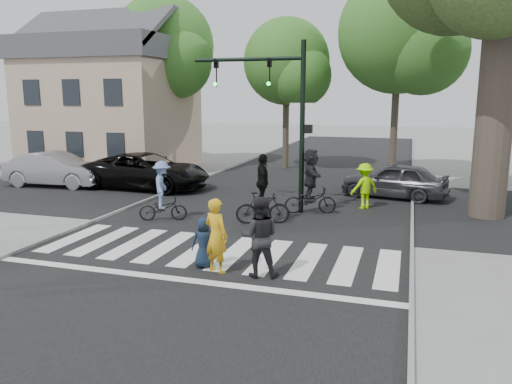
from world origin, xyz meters
TOP-DOWN VIEW (x-y plane):
  - ground at (0.00, 0.00)m, footprint 120.00×120.00m
  - road_stem at (0.00, 5.00)m, footprint 10.00×70.00m
  - road_cross at (0.00, 8.00)m, footprint 70.00×10.00m
  - curb_left at (-5.05, 5.00)m, footprint 0.10×70.00m
  - curb_right at (5.05, 5.00)m, footprint 0.10×70.00m
  - crosswalk at (0.00, 0.66)m, footprint 10.00×3.85m
  - traffic_signal at (0.35, 6.20)m, footprint 4.45×0.29m
  - bg_tree_0 at (-13.74, 16.00)m, footprint 5.46×5.20m
  - bg_tree_1 at (-8.70, 15.48)m, footprint 6.09×5.80m
  - bg_tree_2 at (-1.76, 16.62)m, footprint 5.04×4.80m
  - bg_tree_3 at (4.31, 15.27)m, footprint 6.30×6.00m
  - house at (-11.49, 13.98)m, footprint 8.40×8.10m
  - pedestrian_woman at (0.60, -0.48)m, footprint 0.77×0.65m
  - pedestrian_child at (0.18, -0.25)m, footprint 0.72×0.61m
  - pedestrian_adult at (1.65, -0.43)m, footprint 1.04×0.88m
  - cyclist_left at (-2.98, 3.66)m, footprint 1.69×1.18m
  - cyclist_mid at (0.34, 4.24)m, footprint 1.83×1.16m
  - cyclist_right at (1.55, 6.14)m, footprint 1.93×1.79m
  - car_suv at (-6.47, 8.76)m, footprint 5.89×2.91m
  - car_silver at (-10.77, 8.03)m, footprint 4.91×2.00m
  - car_grey at (4.30, 9.91)m, footprint 4.51×2.52m
  - bystander_hivis at (3.31, 7.50)m, footprint 1.25×1.18m

SIDE VIEW (x-z plane):
  - ground at x=0.00m, z-range 0.00..0.00m
  - road_stem at x=0.00m, z-range 0.00..0.01m
  - road_cross at x=0.00m, z-range 0.00..0.01m
  - crosswalk at x=0.00m, z-range 0.00..0.01m
  - curb_left at x=-5.05m, z-range 0.00..0.10m
  - curb_right at x=5.05m, z-range 0.00..0.10m
  - pedestrian_child at x=0.18m, z-range 0.00..1.26m
  - car_grey at x=4.30m, z-range 0.00..1.45m
  - car_silver at x=-10.77m, z-range 0.00..1.58m
  - car_suv at x=-6.47m, z-range 0.00..1.61m
  - bystander_hivis at x=3.31m, z-range 0.00..1.70m
  - cyclist_left at x=-2.98m, z-range -0.13..1.89m
  - pedestrian_woman at x=0.60m, z-range 0.00..1.80m
  - cyclist_mid at x=0.34m, z-range -0.21..2.10m
  - pedestrian_adult at x=1.65m, z-range 0.00..1.90m
  - cyclist_right at x=1.55m, z-range -0.12..2.19m
  - house at x=-11.49m, z-range -0.61..8.21m
  - traffic_signal at x=0.35m, z-range 0.90..6.90m
  - bg_tree_2 at x=-1.76m, z-range 1.58..9.98m
  - bg_tree_0 at x=-13.74m, z-range 1.66..10.63m
  - bg_tree_1 at x=-8.70m, z-range 1.75..11.55m
  - bg_tree_3 at x=4.31m, z-range 1.84..12.04m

